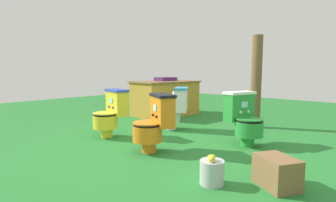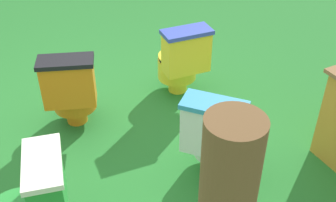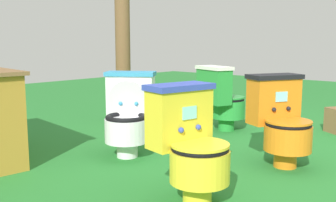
# 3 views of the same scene
# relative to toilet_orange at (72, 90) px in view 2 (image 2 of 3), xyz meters

# --- Properties ---
(ground) EXTENTS (14.00, 14.00, 0.00)m
(ground) POSITION_rel_toilet_orange_xyz_m (0.26, -0.11, -0.37)
(ground) COLOR #26752D
(toilet_orange) EXTENTS (0.62, 0.58, 0.73)m
(toilet_orange) POSITION_rel_toilet_orange_xyz_m (0.00, 0.00, 0.00)
(toilet_orange) COLOR orange
(toilet_orange) RESTS_ON ground
(toilet_white) EXTENTS (0.61, 0.63, 0.73)m
(toilet_white) POSITION_rel_toilet_orange_xyz_m (1.13, 0.62, 0.00)
(toilet_white) COLOR white
(toilet_white) RESTS_ON ground
(toilet_yellow) EXTENTS (0.56, 0.49, 0.73)m
(toilet_yellow) POSITION_rel_toilet_orange_xyz_m (0.10, 1.05, 0.00)
(toilet_yellow) COLOR yellow
(toilet_yellow) RESTS_ON ground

